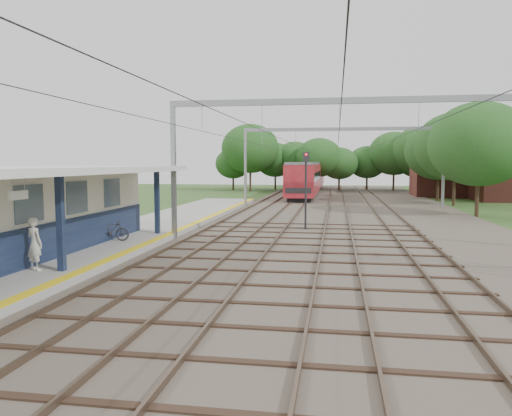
# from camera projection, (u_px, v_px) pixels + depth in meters

# --- Properties ---
(ground) EXTENTS (160.00, 160.00, 0.00)m
(ground) POSITION_uv_depth(u_px,v_px,m) (174.00, 363.00, 9.83)
(ground) COLOR #2D4C1E
(ground) RESTS_ON ground
(ballast_bed) EXTENTS (18.00, 90.00, 0.10)m
(ballast_bed) POSITION_uv_depth(u_px,v_px,m) (348.00, 213.00, 38.68)
(ballast_bed) COLOR #473D33
(ballast_bed) RESTS_ON ground
(platform) EXTENTS (5.00, 52.00, 0.35)m
(platform) POSITION_uv_depth(u_px,v_px,m) (120.00, 239.00, 24.77)
(platform) COLOR gray
(platform) RESTS_ON ground
(yellow_stripe) EXTENTS (0.45, 52.00, 0.01)m
(yellow_stripe) POSITION_uv_depth(u_px,v_px,m) (163.00, 236.00, 24.39)
(yellow_stripe) COLOR yellow
(yellow_stripe) RESTS_ON platform
(canopy) EXTENTS (6.40, 20.00, 3.44)m
(canopy) POSITION_uv_depth(u_px,v_px,m) (7.00, 172.00, 16.63)
(canopy) COLOR #121D39
(canopy) RESTS_ON platform
(rail_tracks) EXTENTS (11.80, 88.00, 0.15)m
(rail_tracks) POSITION_uv_depth(u_px,v_px,m) (315.00, 211.00, 39.07)
(rail_tracks) COLOR brown
(rail_tracks) RESTS_ON ballast_bed
(catenary_system) EXTENTS (17.22, 88.00, 7.00)m
(catenary_system) POSITION_uv_depth(u_px,v_px,m) (341.00, 139.00, 33.65)
(catenary_system) COLOR gray
(catenary_system) RESTS_ON ground
(tree_band) EXTENTS (31.72, 30.88, 8.82)m
(tree_band) POSITION_uv_depth(u_px,v_px,m) (343.00, 155.00, 64.93)
(tree_band) COLOR #382619
(tree_band) RESTS_ON ground
(house_near) EXTENTS (7.00, 6.12, 7.89)m
(house_near) POSITION_uv_depth(u_px,v_px,m) (512.00, 172.00, 51.44)
(house_near) COLOR brown
(house_near) RESTS_ON ground
(house_far) EXTENTS (8.00, 6.12, 8.66)m
(house_far) POSITION_uv_depth(u_px,v_px,m) (449.00, 169.00, 58.11)
(house_far) COLOR brown
(house_far) RESTS_ON ground
(person) EXTENTS (0.77, 0.65, 1.79)m
(person) POSITION_uv_depth(u_px,v_px,m) (35.00, 244.00, 16.63)
(person) COLOR beige
(person) RESTS_ON platform
(bicycle) EXTENTS (1.66, 0.81, 0.96)m
(bicycle) POSITION_uv_depth(u_px,v_px,m) (111.00, 231.00, 22.88)
(bicycle) COLOR black
(bicycle) RESTS_ON platform
(train) EXTENTS (2.98, 37.11, 3.91)m
(train) POSITION_uv_depth(u_px,v_px,m) (309.00, 176.00, 65.73)
(train) COLOR black
(train) RESTS_ON ballast_bed
(signal_post) EXTENTS (0.36, 0.32, 4.56)m
(signal_post) POSITION_uv_depth(u_px,v_px,m) (306.00, 181.00, 28.77)
(signal_post) COLOR black
(signal_post) RESTS_ON ground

